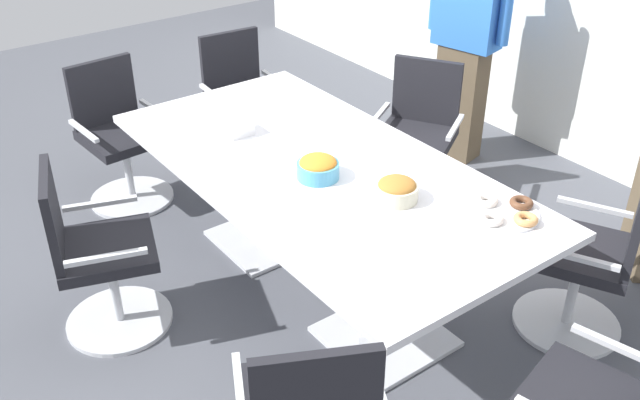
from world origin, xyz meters
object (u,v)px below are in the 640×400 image
(office_chair_2, at_px, (417,142))
(office_chair_3, at_px, (243,107))
(office_chair_4, at_px, (120,142))
(snack_bowl_chips_orange, at_px, (318,167))
(donut_platter, at_px, (505,212))
(office_chair_5, at_px, (97,260))
(napkin_pile, at_px, (237,126))
(conference_table, at_px, (320,188))
(person_standing_0, at_px, (467,34))
(snack_bowl_pretzels, at_px, (397,189))
(office_chair_1, at_px, (591,264))

(office_chair_2, relative_size, office_chair_3, 1.00)
(office_chair_2, xyz_separation_m, office_chair_4, (-1.14, -1.53, 0.00))
(snack_bowl_chips_orange, xyz_separation_m, donut_platter, (0.78, 0.47, -0.04))
(office_chair_5, bearing_deg, office_chair_2, 109.10)
(office_chair_2, distance_m, office_chair_3, 1.30)
(napkin_pile, bearing_deg, office_chair_3, 148.32)
(donut_platter, bearing_deg, conference_table, -155.67)
(person_standing_0, xyz_separation_m, snack_bowl_pretzels, (1.15, -1.65, -0.11))
(office_chair_1, bearing_deg, office_chair_4, 89.81)
(office_chair_2, xyz_separation_m, office_chair_3, (-1.14, -0.61, 0.00))
(office_chair_1, relative_size, person_standing_0, 0.52)
(office_chair_1, relative_size, office_chair_3, 1.00)
(conference_table, distance_m, office_chair_1, 1.39)
(office_chair_4, bearing_deg, office_chair_5, 57.97)
(conference_table, distance_m, office_chair_5, 1.16)
(office_chair_4, xyz_separation_m, napkin_pile, (0.97, 0.32, 0.39))
(donut_platter, bearing_deg, snack_bowl_pretzels, -142.60)
(person_standing_0, bearing_deg, napkin_pile, 80.24)
(conference_table, bearing_deg, office_chair_2, 110.31)
(donut_platter, bearing_deg, napkin_pile, -159.69)
(office_chair_4, bearing_deg, office_chair_1, 112.49)
(office_chair_2, bearing_deg, snack_bowl_chips_orange, 81.76)
(snack_bowl_pretzels, relative_size, snack_bowl_chips_orange, 0.96)
(office_chair_2, xyz_separation_m, snack_bowl_pretzels, (0.87, -0.98, 0.40))
(office_chair_1, distance_m, office_chair_5, 2.41)
(snack_bowl_chips_orange, bearing_deg, office_chair_3, 161.79)
(office_chair_3, height_order, snack_bowl_pretzels, office_chair_3)
(donut_platter, xyz_separation_m, napkin_pile, (-1.44, -0.53, 0.03))
(office_chair_3, xyz_separation_m, donut_platter, (2.41, -0.07, 0.36))
(office_chair_1, xyz_separation_m, office_chair_3, (-2.62, -0.39, 0.00))
(snack_bowl_pretzels, bearing_deg, donut_platter, 37.40)
(conference_table, relative_size, person_standing_0, 1.37)
(person_standing_0, bearing_deg, donut_platter, 125.78)
(office_chair_4, height_order, office_chair_5, same)
(snack_bowl_pretzels, relative_size, donut_platter, 0.62)
(conference_table, relative_size, donut_platter, 7.46)
(office_chair_5, bearing_deg, office_chair_3, 145.80)
(napkin_pile, bearing_deg, office_chair_5, -78.72)
(office_chair_1, xyz_separation_m, office_chair_5, (-1.46, -1.92, 0.00))
(snack_bowl_chips_orange, relative_size, napkin_pile, 1.49)
(snack_bowl_pretzels, bearing_deg, napkin_pile, -167.52)
(snack_bowl_pretzels, bearing_deg, person_standing_0, 124.71)
(office_chair_2, distance_m, napkin_pile, 1.28)
(office_chair_2, distance_m, person_standing_0, 0.89)
(napkin_pile, bearing_deg, donut_platter, 20.31)
(office_chair_4, xyz_separation_m, office_chair_5, (1.16, -0.61, 0.00))
(office_chair_2, relative_size, donut_platter, 2.83)
(person_standing_0, distance_m, donut_platter, 2.05)
(snack_bowl_chips_orange, bearing_deg, donut_platter, 31.00)
(snack_bowl_pretzels, height_order, snack_bowl_chips_orange, snack_bowl_chips_orange)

